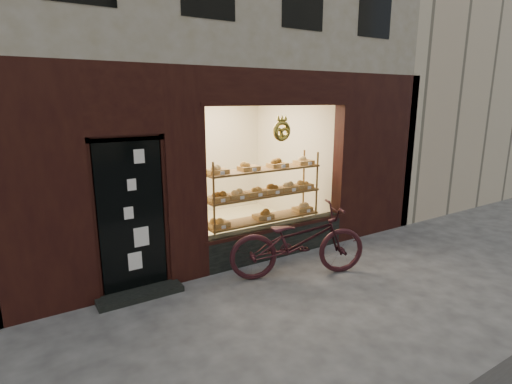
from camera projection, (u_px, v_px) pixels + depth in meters
ground at (346, 317)px, 4.97m from camera, size 90.00×90.00×0.00m
neighbor_right at (441, 43)px, 13.47m from camera, size 12.00×7.00×9.00m
display_shelf at (263, 201)px, 7.09m from camera, size 2.20×0.45×1.70m
bicycle at (298, 241)px, 6.03m from camera, size 2.23×1.43×1.10m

